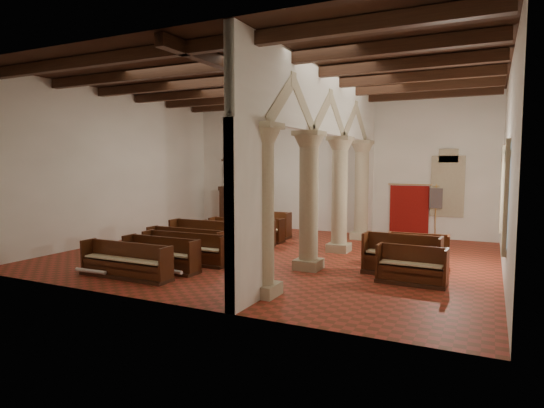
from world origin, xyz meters
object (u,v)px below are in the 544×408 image
(processional_banner, at_px, (435,221))
(nave_pew_0, at_px, (126,266))
(pipe_organ, at_px, (241,199))
(lectern, at_px, (267,220))
(aisle_pew_0, at_px, (411,271))

(processional_banner, relative_size, nave_pew_0, 0.80)
(processional_banner, height_order, nave_pew_0, processional_banner)
(nave_pew_0, bearing_deg, pipe_organ, 102.17)
(pipe_organ, bearing_deg, processional_banner, -0.04)
(pipe_organ, xyz_separation_m, processional_banner, (9.12, -0.01, -0.58))
(lectern, distance_m, aisle_pew_0, 10.40)
(pipe_organ, distance_m, aisle_pew_0, 11.94)
(nave_pew_0, xyz_separation_m, aisle_pew_0, (7.19, 2.74, 0.02))
(pipe_organ, height_order, lectern, pipe_organ)
(lectern, bearing_deg, processional_banner, -13.69)
(lectern, bearing_deg, aisle_pew_0, -58.87)
(lectern, height_order, aisle_pew_0, lectern)
(lectern, relative_size, aisle_pew_0, 0.64)
(nave_pew_0, distance_m, aisle_pew_0, 7.70)
(nave_pew_0, relative_size, aisle_pew_0, 1.60)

